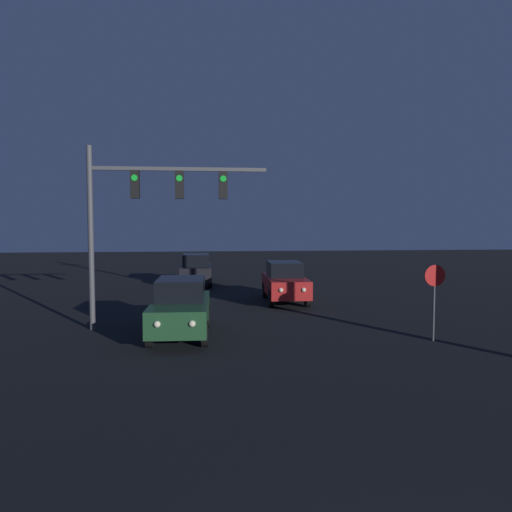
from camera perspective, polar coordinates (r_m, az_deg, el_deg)
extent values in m
cube|color=#1E4728|center=(15.46, -8.59, -6.40)|extent=(1.81, 4.28, 0.76)
cube|color=black|center=(15.56, -8.56, -3.72)|extent=(1.48, 2.11, 0.64)
cylinder|color=black|center=(14.21, -5.87, -8.84)|extent=(0.21, 0.73, 0.72)
cylinder|color=black|center=(14.34, -12.05, -8.79)|extent=(0.21, 0.73, 0.72)
cylinder|color=black|center=(16.78, -5.63, -6.89)|extent=(0.21, 0.73, 0.72)
cylinder|color=black|center=(16.89, -10.85, -6.88)|extent=(0.21, 0.73, 0.72)
sphere|color=#F9EFC6|center=(13.33, -7.31, -7.69)|extent=(0.18, 0.18, 0.18)
sphere|color=#F9EFC6|center=(13.40, -11.24, -7.66)|extent=(0.18, 0.18, 0.18)
cube|color=#B21E1E|center=(21.97, 3.33, -3.36)|extent=(1.79, 4.28, 0.76)
cube|color=black|center=(22.11, 3.26, -1.49)|extent=(1.48, 2.10, 0.64)
cylinder|color=black|center=(20.86, 5.90, -4.80)|extent=(0.21, 0.73, 0.72)
cylinder|color=black|center=(20.64, 1.72, -4.88)|extent=(0.21, 0.73, 0.72)
cylinder|color=black|center=(23.42, 4.74, -3.86)|extent=(0.21, 0.73, 0.72)
cylinder|color=black|center=(23.23, 1.01, -3.92)|extent=(0.21, 0.73, 0.72)
sphere|color=#F9EFC6|center=(19.94, 5.47, -3.88)|extent=(0.18, 0.18, 0.18)
sphere|color=#F9EFC6|center=(19.81, 2.86, -3.92)|extent=(0.18, 0.18, 0.18)
cube|color=black|center=(28.14, -6.85, -1.83)|extent=(1.71, 4.25, 0.76)
cube|color=black|center=(27.87, -6.87, -0.43)|extent=(1.44, 2.08, 0.64)
cylinder|color=black|center=(29.51, -8.27, -2.32)|extent=(0.19, 0.72, 0.72)
cylinder|color=black|center=(29.48, -5.30, -2.31)|extent=(0.19, 0.72, 0.72)
cylinder|color=black|center=(26.90, -8.53, -2.91)|extent=(0.19, 0.72, 0.72)
cylinder|color=black|center=(26.87, -5.27, -2.89)|extent=(0.19, 0.72, 0.72)
sphere|color=#F9EFC6|center=(30.27, -7.63, -1.30)|extent=(0.18, 0.18, 0.18)
sphere|color=#F9EFC6|center=(30.25, -5.90, -1.29)|extent=(0.18, 0.18, 0.18)
cylinder|color=#4C4C51|center=(16.89, -18.36, 1.90)|extent=(0.18, 0.18, 5.93)
cube|color=#4C4C51|center=(16.62, -8.76, 9.80)|extent=(5.68, 0.12, 0.12)
cube|color=black|center=(16.69, -13.66, 7.95)|extent=(0.28, 0.28, 0.90)
cylinder|color=green|center=(16.56, -13.74, 8.69)|extent=(0.20, 0.02, 0.20)
cube|color=black|center=(16.57, -8.74, 8.04)|extent=(0.28, 0.28, 0.90)
cylinder|color=green|center=(16.44, -8.77, 8.78)|extent=(0.20, 0.02, 0.20)
cube|color=black|center=(16.58, -3.78, 8.08)|extent=(0.28, 0.28, 0.90)
cylinder|color=green|center=(16.44, -3.76, 8.82)|extent=(0.20, 0.02, 0.20)
cylinder|color=#4C4C51|center=(15.54, 19.67, -5.09)|extent=(0.07, 0.07, 2.25)
cylinder|color=red|center=(15.42, 19.77, -2.12)|extent=(0.62, 0.03, 0.62)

